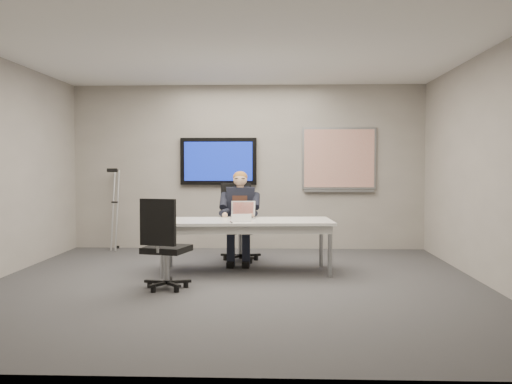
{
  "coord_description": "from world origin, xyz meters",
  "views": [
    {
      "loc": [
        0.52,
        -6.75,
        1.42
      ],
      "look_at": [
        0.22,
        0.97,
        1.07
      ],
      "focal_mm": 40.0,
      "sensor_mm": 36.0,
      "label": 1
    }
  ],
  "objects_px": {
    "office_chair_far": "(240,237)",
    "seated_person": "(240,226)",
    "conference_table": "(246,226)",
    "office_chair_near": "(165,261)",
    "laptop": "(243,214)"
  },
  "relations": [
    {
      "from": "office_chair_near",
      "to": "laptop",
      "type": "relative_size",
      "value": 2.93
    },
    {
      "from": "conference_table",
      "to": "office_chair_far",
      "type": "relative_size",
      "value": 2.01
    },
    {
      "from": "office_chair_far",
      "to": "laptop",
      "type": "bearing_deg",
      "value": -102.64
    },
    {
      "from": "office_chair_far",
      "to": "seated_person",
      "type": "distance_m",
      "value": 0.32
    },
    {
      "from": "office_chair_far",
      "to": "laptop",
      "type": "height_order",
      "value": "office_chair_far"
    },
    {
      "from": "office_chair_near",
      "to": "office_chair_far",
      "type": "bearing_deg",
      "value": -94.77
    },
    {
      "from": "office_chair_near",
      "to": "seated_person",
      "type": "xyz_separation_m",
      "value": [
        0.74,
        1.79,
        0.21
      ]
    },
    {
      "from": "conference_table",
      "to": "office_chair_far",
      "type": "bearing_deg",
      "value": 95.6
    },
    {
      "from": "conference_table",
      "to": "office_chair_near",
      "type": "relative_size",
      "value": 2.21
    },
    {
      "from": "office_chair_near",
      "to": "seated_person",
      "type": "height_order",
      "value": "seated_person"
    },
    {
      "from": "conference_table",
      "to": "laptop",
      "type": "relative_size",
      "value": 6.48
    },
    {
      "from": "office_chair_far",
      "to": "seated_person",
      "type": "height_order",
      "value": "seated_person"
    },
    {
      "from": "office_chair_far",
      "to": "seated_person",
      "type": "relative_size",
      "value": 0.86
    },
    {
      "from": "office_chair_near",
      "to": "seated_person",
      "type": "bearing_deg",
      "value": -97.79
    },
    {
      "from": "seated_person",
      "to": "office_chair_far",
      "type": "bearing_deg",
      "value": 87.83
    }
  ]
}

